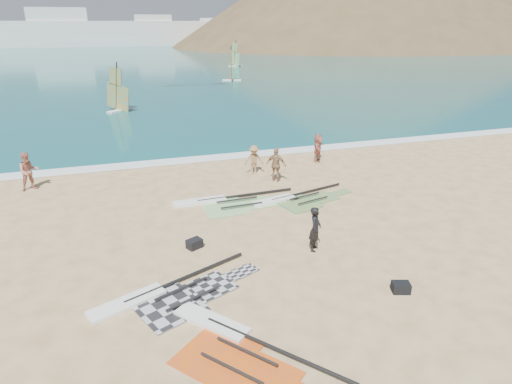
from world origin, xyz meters
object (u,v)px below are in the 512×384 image
object	(u,v)px
rig_green	(227,203)
gear_bag_far	(401,287)
person_wetsuit	(315,229)
beachgoer_left	(29,171)
rig_grey	(167,296)
beachgoer_mid	(254,160)
rig_red	(233,346)
beachgoer_back	(276,165)
gear_bag_near	(194,244)
beachgoer_right	(318,148)
rig_orange	(296,200)

from	to	relation	value
rig_green	gear_bag_far	distance (m)	8.71
rig_green	gear_bag_far	xyz separation A→B (m)	(3.28, -8.06, 0.11)
rig_green	person_wetsuit	world-z (taller)	person_wetsuit
rig_green	gear_bag_far	world-z (taller)	gear_bag_far
rig_green	beachgoer_left	bearing A→B (deg)	149.89
rig_grey	rig_green	bearing A→B (deg)	38.77
rig_green	beachgoer_mid	world-z (taller)	beachgoer_mid
rig_green	rig_grey	bearing A→B (deg)	-120.29
rig_red	beachgoer_back	size ratio (longest dim) A/B	2.75
rig_red	beachgoer_left	world-z (taller)	beachgoer_left
rig_green	gear_bag_near	bearing A→B (deg)	-122.35
beachgoer_back	beachgoer_right	world-z (taller)	beachgoer_back
rig_red	beachgoer_right	xyz separation A→B (m)	(8.57, 13.29, 0.75)
rig_grey	rig_red	xyz separation A→B (m)	(1.30, -2.60, -0.00)
rig_red	beachgoer_left	distance (m)	14.84
rig_orange	gear_bag_far	distance (m)	7.44
rig_red	gear_bag_near	size ratio (longest dim) A/B	9.24
person_wetsuit	beachgoer_back	world-z (taller)	beachgoer_back
rig_grey	beachgoer_back	world-z (taller)	beachgoer_back
gear_bag_near	beachgoer_back	distance (m)	7.61
beachgoer_left	beachgoer_back	world-z (taller)	beachgoer_left
beachgoer_back	beachgoer_left	bearing A→B (deg)	29.23
rig_grey	beachgoer_right	world-z (taller)	beachgoer_right
person_wetsuit	beachgoer_right	distance (m)	10.47
gear_bag_near	beachgoer_back	world-z (taller)	beachgoer_back
rig_grey	rig_green	distance (m)	7.08
rig_green	beachgoer_back	xyz separation A→B (m)	(3.07, 2.04, 0.82)
gear_bag_far	beachgoer_right	xyz separation A→B (m)	(3.22, 12.53, 0.65)
rig_grey	rig_orange	bearing A→B (deg)	18.18
rig_red	beachgoer_back	world-z (taller)	beachgoer_back
gear_bag_near	rig_red	bearing A→B (deg)	-89.88
rig_red	beachgoer_right	bearing A→B (deg)	107.40
gear_bag_far	beachgoer_left	world-z (taller)	beachgoer_left
rig_orange	beachgoer_back	xyz separation A→B (m)	(0.00, 2.66, 0.82)
rig_green	beachgoer_right	world-z (taller)	beachgoer_right
beachgoer_left	beachgoer_right	bearing A→B (deg)	-20.27
rig_orange	person_wetsuit	distance (m)	4.54
beachgoer_mid	beachgoer_back	world-z (taller)	beachgoer_back
gear_bag_far	rig_orange	bearing A→B (deg)	91.63
rig_red	beachgoer_left	xyz separation A→B (m)	(-6.42, 13.36, 0.88)
rig_orange	rig_red	distance (m)	9.68
rig_green	beachgoer_right	distance (m)	7.93
gear_bag_far	beachgoer_mid	world-z (taller)	beachgoer_mid
beachgoer_back	beachgoer_right	size ratio (longest dim) A/B	1.08
beachgoer_mid	gear_bag_far	bearing A→B (deg)	-77.66
rig_red	gear_bag_near	xyz separation A→B (m)	(-0.01, 5.30, 0.12)
person_wetsuit	beachgoer_back	size ratio (longest dim) A/B	0.94
rig_green	gear_bag_near	world-z (taller)	gear_bag_near
rig_grey	rig_green	world-z (taller)	rig_green
gear_bag_near	beachgoer_back	bearing A→B (deg)	47.28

